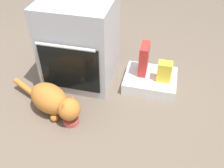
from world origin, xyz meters
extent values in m
plane|color=#6B5B4C|center=(0.00, 0.00, 0.00)|extent=(8.00, 8.00, 0.00)
cube|color=#B7BABF|center=(-0.10, 0.49, 0.38)|extent=(0.59, 0.54, 0.75)
cube|color=black|center=(-0.10, 0.21, 0.28)|extent=(0.50, 0.01, 0.41)
cylinder|color=silver|center=(-0.10, 0.18, 0.51)|extent=(0.47, 0.02, 0.02)
cube|color=white|center=(0.54, 0.50, 0.05)|extent=(0.46, 0.38, 0.11)
cylinder|color=#C64C47|center=(0.00, -0.09, 0.02)|extent=(0.12, 0.12, 0.04)
sphere|color=brown|center=(0.00, -0.09, 0.04)|extent=(0.07, 0.07, 0.07)
ellipsoid|color=#C6752D|center=(-0.20, 0.00, 0.13)|extent=(0.42, 0.35, 0.23)
sphere|color=#C6752D|center=(0.00, -0.09, 0.15)|extent=(0.17, 0.17, 0.17)
cone|color=#C6752D|center=(0.02, -0.05, 0.21)|extent=(0.06, 0.06, 0.08)
cone|color=#C6752D|center=(-0.02, -0.14, 0.21)|extent=(0.06, 0.06, 0.08)
cylinder|color=#C6752D|center=(-0.48, 0.12, 0.07)|extent=(0.30, 0.17, 0.10)
sphere|color=#C6752D|center=(-0.08, 0.01, 0.03)|extent=(0.06, 0.06, 0.06)
sphere|color=#C6752D|center=(-0.13, -0.10, 0.03)|extent=(0.06, 0.06, 0.06)
cube|color=yellow|center=(0.65, 0.47, 0.20)|extent=(0.12, 0.09, 0.18)
cube|color=#B72D28|center=(0.46, 0.55, 0.25)|extent=(0.07, 0.18, 0.28)
camera|label=1|loc=(0.62, -1.30, 1.51)|focal=40.72mm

